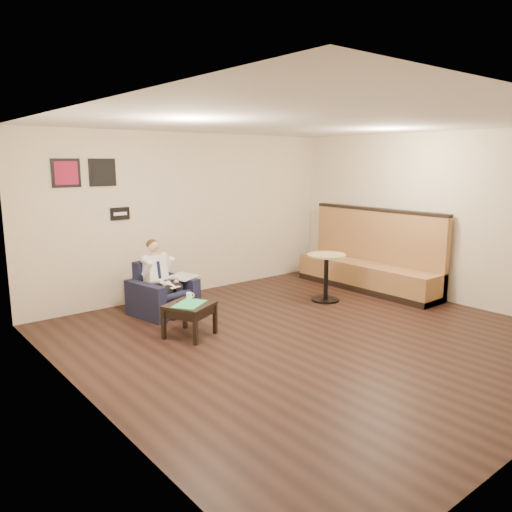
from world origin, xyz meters
TOP-DOWN VIEW (x-y plane):
  - ground at (0.00, 0.00)m, footprint 6.00×6.00m
  - wall_back at (0.00, 3.00)m, footprint 6.00×0.02m
  - wall_left at (-3.00, 0.00)m, footprint 0.02×6.00m
  - wall_right at (3.00, 0.00)m, footprint 0.02×6.00m
  - ceiling at (0.00, 0.00)m, footprint 6.00×6.00m
  - seating_sign at (-1.30, 2.98)m, footprint 0.32×0.02m
  - art_print_left at (-2.10, 2.98)m, footprint 0.42×0.03m
  - art_print_right at (-1.55, 2.98)m, footprint 0.42×0.03m
  - armchair at (-1.04, 2.16)m, footprint 0.95×0.95m
  - seated_man at (-1.02, 2.05)m, footprint 0.65×0.86m
  - lap_papers at (-1.00, 1.97)m, footprint 0.24×0.30m
  - newspaper at (-0.69, 2.13)m, footprint 0.44×0.50m
  - side_table at (-1.26, 1.03)m, footprint 0.74×0.74m
  - green_folder at (-1.27, 1.00)m, footprint 0.56×0.52m
  - coffee_mug at (-1.14, 1.22)m, footprint 0.11×0.11m
  - smartphone at (-1.28, 1.20)m, footprint 0.15×0.10m
  - banquette at (2.59, 1.13)m, footprint 0.68×2.84m
  - cafe_table at (1.45, 1.08)m, footprint 0.68×0.68m

SIDE VIEW (x-z plane):
  - ground at x=0.00m, z-range 0.00..0.00m
  - side_table at x=-1.26m, z-range 0.00..0.45m
  - cafe_table at x=1.45m, z-range 0.00..0.80m
  - armchair at x=-1.04m, z-range 0.00..0.80m
  - smartphone at x=-1.28m, z-range 0.45..0.46m
  - green_folder at x=-1.27m, z-range 0.45..0.47m
  - lap_papers at x=-1.00m, z-range 0.49..0.49m
  - coffee_mug at x=-1.14m, z-range 0.45..0.55m
  - newspaper at x=-0.69m, z-range 0.54..0.55m
  - seated_man at x=-1.02m, z-range 0.00..1.09m
  - banquette at x=2.59m, z-range 0.00..1.45m
  - wall_back at x=0.00m, z-range 0.00..2.80m
  - wall_left at x=-3.00m, z-range 0.00..2.80m
  - wall_right at x=3.00m, z-range 0.00..2.80m
  - seating_sign at x=-1.30m, z-range 1.40..1.60m
  - art_print_left at x=-2.10m, z-range 1.94..2.36m
  - art_print_right at x=-1.55m, z-range 1.94..2.36m
  - ceiling at x=0.00m, z-range 2.79..2.81m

